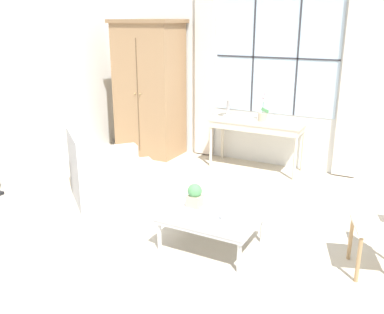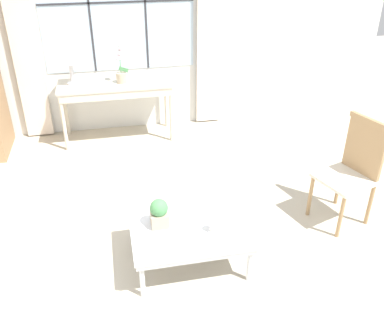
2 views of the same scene
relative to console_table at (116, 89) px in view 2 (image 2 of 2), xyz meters
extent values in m
plane|color=#B2A893|center=(0.12, -2.68, -0.67)|extent=(14.00, 14.00, 0.00)
cube|color=silver|center=(0.12, 0.35, 0.73)|extent=(7.20, 0.06, 2.80)
cube|color=silver|center=(0.12, 0.32, 0.98)|extent=(1.87, 0.01, 1.66)
cube|color=#2D2D33|center=(-0.22, 0.31, 0.98)|extent=(0.02, 0.02, 1.66)
cube|color=#2D2D33|center=(0.45, 0.31, 0.98)|extent=(0.02, 0.02, 1.66)
cube|color=#2D2D33|center=(0.12, 0.31, 0.98)|extent=(1.87, 0.02, 0.02)
cube|color=beige|center=(-1.02, 0.27, 0.66)|extent=(0.33, 0.06, 2.63)
cube|color=beige|center=(1.26, 0.27, 0.66)|extent=(0.33, 0.06, 2.63)
cube|color=beige|center=(0.00, 0.00, 0.07)|extent=(1.40, 0.52, 0.03)
cube|color=beige|center=(0.00, 0.00, 0.00)|extent=(1.34, 0.50, 0.10)
cylinder|color=beige|center=(-0.66, -0.22, -0.31)|extent=(0.04, 0.04, 0.73)
cylinder|color=beige|center=(0.66, -0.22, -0.31)|extent=(0.04, 0.04, 0.73)
cylinder|color=beige|center=(-0.66, 0.22, -0.31)|extent=(0.04, 0.04, 0.73)
cylinder|color=beige|center=(0.66, 0.22, -0.31)|extent=(0.04, 0.04, 0.73)
cylinder|color=silver|center=(-0.50, 0.04, 0.10)|extent=(0.15, 0.15, 0.02)
cylinder|color=silver|center=(-0.50, 0.04, 0.24)|extent=(0.05, 0.05, 0.26)
cone|color=white|center=(-0.50, 0.04, 0.44)|extent=(0.27, 0.27, 0.16)
cylinder|color=tan|center=(0.08, -0.02, 0.15)|extent=(0.13, 0.13, 0.13)
cylinder|color=#47844C|center=(0.08, -0.02, 0.38)|extent=(0.01, 0.01, 0.33)
cube|color=#47844C|center=(0.12, -0.02, 0.25)|extent=(0.12, 0.02, 0.08)
sphere|color=silver|center=(0.06, -0.01, 0.39)|extent=(0.07, 0.07, 0.07)
sphere|color=silver|center=(0.08, -0.01, 0.45)|extent=(0.07, 0.07, 0.07)
sphere|color=silver|center=(0.10, -0.01, 0.51)|extent=(0.07, 0.07, 0.07)
cube|color=#B2B2B7|center=(-0.95, -2.20, -0.38)|extent=(0.71, 0.81, 0.58)
cube|color=beige|center=(1.95, -2.19, -0.22)|extent=(0.56, 0.56, 0.03)
cube|color=#9E7A51|center=(2.14, -2.13, 0.04)|extent=(0.16, 0.40, 0.50)
cube|color=#9E7A51|center=(2.14, -2.13, 0.31)|extent=(0.17, 0.42, 0.05)
cylinder|color=#9E7A51|center=(1.83, -2.43, -0.45)|extent=(0.04, 0.04, 0.44)
cylinder|color=#9E7A51|center=(1.71, -2.07, -0.45)|extent=(0.04, 0.04, 0.44)
cylinder|color=#9E7A51|center=(2.19, -2.31, -0.45)|extent=(0.04, 0.04, 0.44)
cylinder|color=#9E7A51|center=(2.07, -1.95, -0.45)|extent=(0.04, 0.04, 0.44)
cube|color=silver|center=(0.44, -2.47, -0.33)|extent=(0.94, 0.73, 0.03)
cube|color=#B1B3B8|center=(0.44, -2.47, -0.36)|extent=(0.93, 0.71, 0.04)
cylinder|color=silver|center=(0.02, -2.78, -0.51)|extent=(0.04, 0.04, 0.34)
cylinder|color=silver|center=(0.87, -2.78, -0.51)|extent=(0.04, 0.04, 0.34)
cylinder|color=silver|center=(0.02, -2.16, -0.51)|extent=(0.04, 0.04, 0.34)
cylinder|color=silver|center=(0.87, -2.16, -0.51)|extent=(0.04, 0.04, 0.34)
cube|color=tan|center=(0.21, -2.40, -0.25)|extent=(0.14, 0.14, 0.12)
sphere|color=#47844C|center=(0.21, -2.40, -0.14)|extent=(0.15, 0.15, 0.15)
cylinder|color=silver|center=(0.63, -2.57, -0.31)|extent=(0.10, 0.10, 0.01)
cylinder|color=silver|center=(0.63, -2.57, -0.25)|extent=(0.07, 0.07, 0.11)
cylinder|color=black|center=(0.63, -2.57, -0.19)|extent=(0.00, 0.00, 0.01)
camera|label=1|loc=(2.09, -5.96, 1.50)|focal=40.00mm
camera|label=2|loc=(-0.08, -5.16, 1.87)|focal=40.00mm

